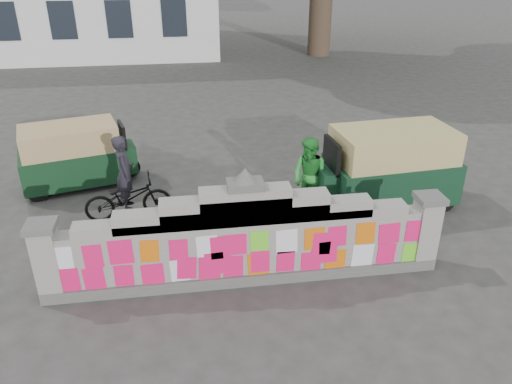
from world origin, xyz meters
TOP-DOWN VIEW (x-y plane):
  - ground at (0.00, 0.00)m, footprint 100.00×100.00m
  - parapet_wall at (-0.00, -0.01)m, footprint 6.48×0.44m
  - cyclist_bike at (-2.05, 2.41)m, footprint 1.75×0.80m
  - cyclist_rider at (-2.05, 2.41)m, footprint 0.43×0.59m
  - pedestrian at (1.56, 2.09)m, footprint 0.98×0.99m
  - rickshaw_left at (-3.31, 4.17)m, footprint 2.65×1.71m
  - rickshaw_right at (3.24, 2.23)m, footprint 3.04×1.60m

SIDE VIEW (x-z plane):
  - ground at x=0.00m, z-range 0.00..0.00m
  - cyclist_bike at x=-2.05m, z-range 0.00..0.89m
  - rickshaw_left at x=-3.31m, z-range 0.03..1.45m
  - parapet_wall at x=0.00m, z-range -0.26..1.75m
  - cyclist_rider at x=-2.05m, z-range 0.00..1.51m
  - pedestrian at x=1.56m, z-range 0.00..1.61m
  - rickshaw_right at x=3.24m, z-range 0.03..1.68m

